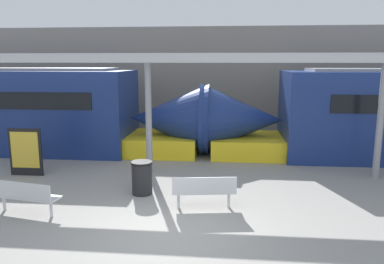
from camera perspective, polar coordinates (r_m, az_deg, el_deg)
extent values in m
plane|color=gray|center=(7.87, -3.69, -15.26)|extent=(60.00, 60.00, 0.00)
cube|color=gray|center=(17.53, 1.66, 7.63)|extent=(56.00, 0.20, 5.00)
cone|color=navy|center=(14.01, 7.54, 1.89)|extent=(3.03, 2.64, 2.63)
cube|color=yellow|center=(14.20, 8.61, -1.99)|extent=(2.73, 2.46, 0.70)
cone|color=navy|center=(14.17, -3.48, 2.07)|extent=(3.03, 2.64, 2.63)
cube|color=yellow|center=(14.39, -4.57, -1.73)|extent=(2.73, 2.46, 0.70)
cube|color=silver|center=(8.98, 1.81, -8.96)|extent=(1.55, 0.65, 0.04)
cube|color=silver|center=(8.72, 1.92, -8.12)|extent=(1.49, 0.25, 0.38)
cylinder|color=silver|center=(9.03, -2.06, -10.34)|extent=(0.07, 0.07, 0.40)
cylinder|color=silver|center=(9.12, 5.62, -10.17)|extent=(0.07, 0.07, 0.40)
cube|color=silver|center=(9.44, -23.92, -8.92)|extent=(1.68, 0.76, 0.04)
cube|color=silver|center=(9.23, -24.84, -8.06)|extent=(1.60, 0.36, 0.38)
cylinder|color=silver|center=(9.93, -26.71, -9.53)|extent=(0.07, 0.07, 0.40)
cylinder|color=silver|center=(9.11, -20.67, -10.85)|extent=(0.07, 0.07, 0.40)
cylinder|color=black|center=(9.97, -7.63, -7.10)|extent=(0.53, 0.53, 0.82)
cylinder|color=black|center=(9.85, -7.69, -4.66)|extent=(0.56, 0.56, 0.06)
cube|color=black|center=(12.46, -24.02, -2.81)|extent=(1.02, 0.06, 1.46)
cube|color=gold|center=(12.41, -24.13, -2.52)|extent=(0.87, 0.01, 1.11)
cylinder|color=gray|center=(11.70, -6.62, 2.08)|extent=(0.20, 0.20, 3.41)
cylinder|color=gray|center=(12.29, 26.76, 1.41)|extent=(0.20, 0.20, 3.41)
cube|color=#B7B7BC|center=(11.57, -6.82, 11.14)|extent=(28.00, 0.60, 0.28)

